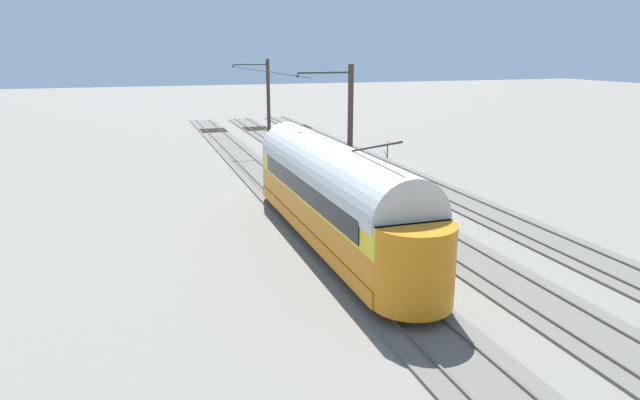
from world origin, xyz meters
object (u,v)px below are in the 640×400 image
at_px(vintage_streetcar, 332,191).
at_px(switch_stand, 387,149).
at_px(catenary_pole_foreground, 268,104).
at_px(catenary_pole_mid_near, 349,135).

relative_size(vintage_streetcar, switch_stand, 13.70).
bearing_deg(vintage_streetcar, switch_stand, -121.73).
bearing_deg(switch_stand, catenary_pole_foreground, -35.91).
bearing_deg(catenary_pole_foreground, switch_stand, 144.09).
bearing_deg(catenary_pole_mid_near, vintage_streetcar, 61.95).
height_order(catenary_pole_mid_near, switch_stand, catenary_pole_mid_near).
distance_m(vintage_streetcar, catenary_pole_foreground, 23.00).
height_order(vintage_streetcar, catenary_pole_foreground, catenary_pole_foreground).
bearing_deg(catenary_pole_mid_near, catenary_pole_foreground, -90.00).
distance_m(catenary_pole_foreground, switch_stand, 10.23).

